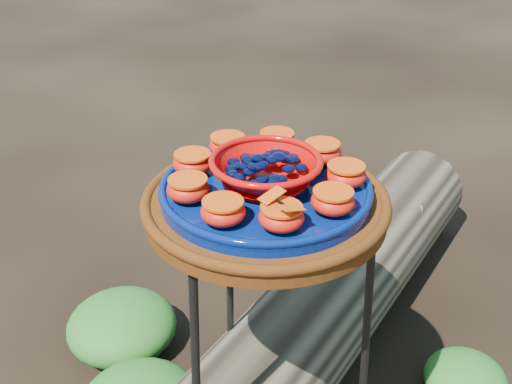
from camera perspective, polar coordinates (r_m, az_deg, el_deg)
name	(u,v)px	position (r m, az deg, el deg)	size (l,w,h in m)	color
plant_stand	(264,357)	(1.39, 0.73, -14.43)	(0.44, 0.44, 0.70)	black
terracotta_saucer	(265,206)	(1.16, 0.85, -1.27)	(0.44, 0.44, 0.04)	#3F1E07
cobalt_plate	(266,192)	(1.15, 0.86, 0.03)	(0.38, 0.38, 0.03)	#04114C
red_bowl	(266,173)	(1.13, 0.88, 1.74)	(0.19, 0.19, 0.05)	#C00806
glass_gems	(266,153)	(1.11, 0.89, 3.51)	(0.15, 0.15, 0.03)	black
orange_half_0	(281,217)	(1.01, 2.26, -2.26)	(0.07, 0.07, 0.04)	#B40400
orange_half_1	(333,201)	(1.06, 6.84, -0.83)	(0.07, 0.07, 0.04)	#B40400
orange_half_2	(346,175)	(1.14, 7.98, 1.48)	(0.07, 0.07, 0.04)	#B40400
orange_half_3	(322,153)	(1.22, 5.89, 3.50)	(0.07, 0.07, 0.04)	#B40400
orange_half_4	(277,142)	(1.25, 1.87, 4.48)	(0.07, 0.07, 0.04)	#B40400
orange_half_5	(228,146)	(1.24, -2.52, 4.13)	(0.07, 0.07, 0.04)	#B40400
orange_half_6	(193,163)	(1.18, -5.65, 2.56)	(0.07, 0.07, 0.04)	#B40400
orange_half_7	(188,189)	(1.09, -6.05, 0.25)	(0.07, 0.07, 0.04)	#B40400
orange_half_8	(223,212)	(1.02, -2.94, -1.77)	(0.07, 0.07, 0.04)	#B40400
butterfly	(282,202)	(1.00, 2.29, -0.90)	(0.09, 0.06, 0.02)	#DF4F0C
driftwood_log	(327,304)	(1.84, 6.37, -9.83)	(1.58, 0.42, 0.30)	black
foliage_right	(466,378)	(1.84, 18.14, -15.42)	(0.22, 0.22, 0.11)	#326F26
foliage_back	(122,324)	(1.91, -11.86, -11.43)	(0.31, 0.31, 0.16)	#326F26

